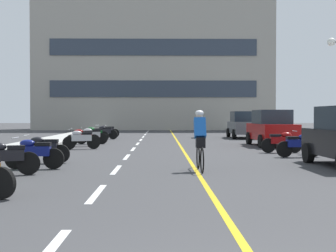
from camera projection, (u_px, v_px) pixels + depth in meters
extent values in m
plane|color=#38383A|center=(175.00, 145.00, 24.12)|extent=(140.00, 140.00, 0.00)
cube|color=#A8A8A3|center=(50.00, 141.00, 27.01)|extent=(2.40, 72.00, 0.12)
cube|color=#A8A8A3|center=(295.00, 141.00, 27.23)|extent=(2.40, 72.00, 0.12)
cube|color=silver|center=(97.00, 193.00, 9.10)|extent=(0.14, 2.20, 0.01)
cube|color=silver|center=(116.00, 170.00, 13.09)|extent=(0.14, 2.20, 0.01)
cube|color=silver|center=(127.00, 157.00, 17.09)|extent=(0.14, 2.20, 0.01)
cube|color=silver|center=(133.00, 149.00, 21.09)|extent=(0.14, 2.20, 0.01)
cube|color=silver|center=(138.00, 144.00, 25.09)|extent=(0.14, 2.20, 0.01)
cube|color=silver|center=(141.00, 140.00, 29.09)|extent=(0.14, 2.20, 0.01)
cube|color=silver|center=(143.00, 137.00, 33.09)|extent=(0.14, 2.20, 0.01)
cube|color=silver|center=(145.00, 135.00, 37.09)|extent=(0.14, 2.20, 0.01)
cube|color=silver|center=(147.00, 133.00, 41.08)|extent=(0.14, 2.20, 0.01)
cube|color=silver|center=(148.00, 131.00, 45.08)|extent=(0.14, 2.20, 0.01)
cube|color=silver|center=(149.00, 130.00, 49.08)|extent=(0.14, 2.20, 0.01)
cube|color=gold|center=(178.00, 142.00, 27.12)|extent=(0.12, 66.00, 0.01)
cube|color=#9E998E|center=(154.00, 65.00, 51.47)|extent=(25.57, 7.10, 14.38)
cube|color=#2D3847|center=(153.00, 89.00, 47.94)|extent=(21.48, 0.10, 1.73)
cube|color=#2D3847|center=(153.00, 47.00, 47.84)|extent=(21.48, 0.10, 1.73)
sphere|color=white|center=(331.00, 42.00, 20.46)|extent=(0.36, 0.36, 0.36)
cylinder|color=black|center=(308.00, 153.00, 14.99)|extent=(0.23, 0.64, 0.64)
cylinder|color=black|center=(249.00, 138.00, 24.68)|extent=(0.23, 0.64, 0.64)
cylinder|color=black|center=(280.00, 138.00, 24.74)|extent=(0.23, 0.64, 0.64)
cylinder|color=black|center=(261.00, 141.00, 21.88)|extent=(0.23, 0.64, 0.64)
cylinder|color=black|center=(297.00, 141.00, 21.94)|extent=(0.23, 0.64, 0.64)
cube|color=maroon|center=(272.00, 132.00, 23.30)|extent=(1.78, 4.23, 0.80)
cube|color=#1E2833|center=(272.00, 117.00, 23.28)|extent=(1.60, 2.23, 0.70)
cylinder|color=black|center=(228.00, 133.00, 32.78)|extent=(0.23, 0.64, 0.64)
cylinder|color=black|center=(252.00, 133.00, 32.79)|extent=(0.23, 0.64, 0.64)
cylinder|color=black|center=(234.00, 134.00, 29.98)|extent=(0.23, 0.64, 0.64)
cylinder|color=black|center=(260.00, 134.00, 29.99)|extent=(0.23, 0.64, 0.64)
cube|color=#4C5156|center=(244.00, 128.00, 31.37)|extent=(1.75, 4.22, 0.80)
cube|color=#1E2833|center=(244.00, 117.00, 31.36)|extent=(1.59, 2.22, 0.70)
cylinder|color=black|center=(1.00, 183.00, 8.46)|extent=(0.60, 0.28, 0.60)
cylinder|color=black|center=(28.00, 163.00, 11.96)|extent=(0.61, 0.26, 0.60)
cube|color=black|center=(6.00, 155.00, 11.80)|extent=(0.94, 0.51, 0.28)
cube|color=black|center=(16.00, 147.00, 11.86)|extent=(0.49, 0.35, 0.10)
cylinder|color=black|center=(15.00, 159.00, 13.24)|extent=(0.60, 0.11, 0.60)
cylinder|color=black|center=(54.00, 159.00, 13.24)|extent=(0.60, 0.11, 0.60)
cube|color=navy|center=(34.00, 151.00, 13.23)|extent=(0.90, 0.29, 0.28)
ellipsoid|color=navy|center=(27.00, 143.00, 13.23)|extent=(0.44, 0.25, 0.22)
cube|color=black|center=(43.00, 144.00, 13.23)|extent=(0.44, 0.25, 0.10)
cylinder|color=silver|center=(15.00, 138.00, 13.23)|extent=(0.04, 0.60, 0.03)
cylinder|color=black|center=(26.00, 154.00, 14.89)|extent=(0.60, 0.10, 0.60)
cylinder|color=black|center=(61.00, 154.00, 14.90)|extent=(0.60, 0.10, 0.60)
cube|color=black|center=(43.00, 147.00, 14.89)|extent=(0.90, 0.28, 0.28)
ellipsoid|color=black|center=(37.00, 140.00, 14.88)|extent=(0.44, 0.24, 0.22)
cube|color=black|center=(51.00, 141.00, 14.89)|extent=(0.44, 0.24, 0.10)
cylinder|color=silver|center=(26.00, 135.00, 14.87)|extent=(0.03, 0.60, 0.03)
cylinder|color=black|center=(313.00, 149.00, 17.09)|extent=(0.61, 0.16, 0.60)
cylinder|color=black|center=(284.00, 149.00, 16.95)|extent=(0.61, 0.16, 0.60)
cube|color=navy|center=(299.00, 143.00, 17.01)|extent=(0.92, 0.37, 0.28)
ellipsoid|color=navy|center=(304.00, 137.00, 17.03)|extent=(0.46, 0.29, 0.22)
cube|color=black|center=(292.00, 138.00, 16.98)|extent=(0.46, 0.29, 0.10)
cylinder|color=silver|center=(313.00, 133.00, 17.07)|extent=(0.09, 0.60, 0.03)
cylinder|color=black|center=(295.00, 146.00, 19.04)|extent=(0.60, 0.10, 0.60)
cylinder|color=black|center=(268.00, 146.00, 19.02)|extent=(0.60, 0.10, 0.60)
cube|color=maroon|center=(281.00, 140.00, 19.03)|extent=(0.90, 0.28, 0.28)
ellipsoid|color=maroon|center=(286.00, 135.00, 19.03)|extent=(0.44, 0.24, 0.22)
cube|color=black|center=(275.00, 135.00, 19.02)|extent=(0.44, 0.24, 0.10)
cylinder|color=silver|center=(295.00, 131.00, 19.03)|extent=(0.03, 0.60, 0.03)
cylinder|color=black|center=(69.00, 143.00, 20.87)|extent=(0.60, 0.26, 0.60)
cylinder|color=black|center=(94.00, 142.00, 21.18)|extent=(0.60, 0.26, 0.60)
cube|color=#B2B2B7|center=(81.00, 138.00, 21.02)|extent=(0.94, 0.51, 0.28)
ellipsoid|color=#B2B2B7|center=(77.00, 133.00, 20.95)|extent=(0.49, 0.35, 0.22)
cube|color=black|center=(87.00, 133.00, 21.08)|extent=(0.49, 0.35, 0.10)
cylinder|color=silver|center=(69.00, 130.00, 20.85)|extent=(0.19, 0.59, 0.03)
cylinder|color=black|center=(72.00, 140.00, 22.89)|extent=(0.61, 0.17, 0.60)
cylinder|color=black|center=(94.00, 140.00, 23.02)|extent=(0.61, 0.17, 0.60)
cube|color=maroon|center=(83.00, 136.00, 22.95)|extent=(0.93, 0.38, 0.28)
ellipsoid|color=maroon|center=(79.00, 132.00, 22.92)|extent=(0.46, 0.29, 0.22)
cube|color=black|center=(88.00, 132.00, 22.98)|extent=(0.46, 0.29, 0.10)
cylinder|color=silver|center=(71.00, 128.00, 22.87)|extent=(0.10, 0.60, 0.03)
cylinder|color=black|center=(81.00, 139.00, 24.71)|extent=(0.61, 0.16, 0.60)
cylinder|color=black|center=(102.00, 139.00, 24.85)|extent=(0.61, 0.16, 0.60)
cube|color=#B2B2B7|center=(92.00, 134.00, 24.77)|extent=(0.92, 0.37, 0.28)
ellipsoid|color=#B2B2B7|center=(88.00, 130.00, 24.75)|extent=(0.46, 0.29, 0.22)
cube|color=black|center=(97.00, 131.00, 24.80)|extent=(0.46, 0.29, 0.10)
cylinder|color=silver|center=(81.00, 127.00, 24.70)|extent=(0.09, 0.60, 0.03)
cylinder|color=black|center=(85.00, 136.00, 27.24)|extent=(0.61, 0.20, 0.60)
cylinder|color=black|center=(104.00, 136.00, 27.44)|extent=(0.61, 0.20, 0.60)
cube|color=#0C4C19|center=(94.00, 133.00, 27.34)|extent=(0.93, 0.43, 0.28)
ellipsoid|color=#0C4C19|center=(91.00, 129.00, 27.29)|extent=(0.47, 0.31, 0.22)
cube|color=black|center=(99.00, 129.00, 27.38)|extent=(0.47, 0.31, 0.10)
cylinder|color=silver|center=(85.00, 126.00, 27.23)|extent=(0.13, 0.60, 0.03)
cylinder|color=black|center=(97.00, 134.00, 30.10)|extent=(0.61, 0.25, 0.60)
cylinder|color=black|center=(113.00, 135.00, 29.84)|extent=(0.61, 0.25, 0.60)
cube|color=black|center=(105.00, 131.00, 29.96)|extent=(0.94, 0.49, 0.28)
ellipsoid|color=black|center=(102.00, 128.00, 30.00)|extent=(0.49, 0.34, 0.22)
cube|color=black|center=(109.00, 128.00, 29.90)|extent=(0.49, 0.34, 0.10)
cylinder|color=silver|center=(97.00, 125.00, 30.08)|extent=(0.18, 0.59, 0.03)
cylinder|color=black|center=(99.00, 133.00, 32.05)|extent=(0.61, 0.20, 0.60)
cylinder|color=black|center=(115.00, 133.00, 32.26)|extent=(0.61, 0.20, 0.60)
cube|color=black|center=(107.00, 130.00, 32.15)|extent=(0.93, 0.43, 0.28)
ellipsoid|color=black|center=(104.00, 127.00, 32.11)|extent=(0.48, 0.31, 0.22)
cube|color=black|center=(111.00, 127.00, 32.20)|extent=(0.48, 0.31, 0.10)
cylinder|color=silver|center=(99.00, 125.00, 32.04)|extent=(0.13, 0.60, 0.03)
torus|color=black|center=(198.00, 157.00, 13.43)|extent=(0.06, 0.72, 0.72)
torus|color=black|center=(202.00, 160.00, 12.39)|extent=(0.06, 0.72, 0.72)
cylinder|color=black|center=(200.00, 148.00, 12.88)|extent=(0.06, 0.95, 0.04)
cube|color=black|center=(201.00, 140.00, 12.72)|extent=(0.10, 0.20, 0.06)
cylinder|color=black|center=(198.00, 138.00, 13.32)|extent=(0.42, 0.04, 0.03)
cube|color=black|center=(200.00, 143.00, 12.78)|extent=(0.25, 0.37, 0.28)
cube|color=blue|center=(200.00, 128.00, 12.92)|extent=(0.33, 0.46, 0.61)
sphere|color=beige|center=(199.00, 115.00, 13.04)|extent=(0.20, 0.20, 0.20)
ellipsoid|color=white|center=(199.00, 113.00, 13.04)|extent=(0.24, 0.26, 0.16)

